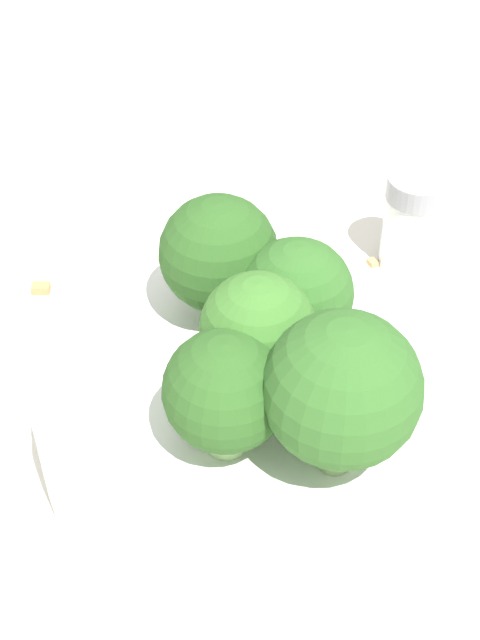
{
  "coord_description": "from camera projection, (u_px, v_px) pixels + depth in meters",
  "views": [
    {
      "loc": [
        -0.2,
        0.17,
        0.32
      ],
      "look_at": [
        0.0,
        0.0,
        0.08
      ],
      "focal_mm": 50.0,
      "sensor_mm": 36.0,
      "label": 1
    }
  ],
  "objects": [
    {
      "name": "ground_plane",
      "position": [
        240.0,
        448.0,
        0.41
      ],
      "size": [
        3.0,
        3.0,
        0.0
      ],
      "primitive_type": "plane",
      "color": "silver"
    },
    {
      "name": "bowl",
      "position": [
        240.0,
        416.0,
        0.39
      ],
      "size": [
        0.18,
        0.18,
        0.04
      ],
      "primitive_type": "cylinder",
      "color": "white",
      "rests_on": "ground_plane"
    },
    {
      "name": "broccoli_floret_0",
      "position": [
        300.0,
        298.0,
        0.37
      ],
      "size": [
        0.05,
        0.05,
        0.06
      ],
      "color": "#84AD66",
      "rests_on": "bowl"
    },
    {
      "name": "broccoli_floret_1",
      "position": [
        264.0,
        330.0,
        0.35
      ],
      "size": [
        0.05,
        0.05,
        0.06
      ],
      "color": "#7A9E5B",
      "rests_on": "bowl"
    },
    {
      "name": "broccoli_floret_2",
      "position": [
        339.0,
        393.0,
        0.32
      ],
      "size": [
        0.06,
        0.06,
        0.07
      ],
      "color": "#7A9E5B",
      "rests_on": "bowl"
    },
    {
      "name": "broccoli_floret_3",
      "position": [
        219.0,
        255.0,
        0.39
      ],
      "size": [
        0.05,
        0.05,
        0.06
      ],
      "color": "#8EB770",
      "rests_on": "bowl"
    },
    {
      "name": "broccoli_floret_4",
      "position": [
        225.0,
        393.0,
        0.33
      ],
      "size": [
        0.05,
        0.05,
        0.06
      ],
      "color": "#8EB770",
      "rests_on": "bowl"
    },
    {
      "name": "pepper_shaker",
      "position": [
        413.0,
        221.0,
        0.49
      ],
      "size": [
        0.03,
        0.03,
        0.06
      ],
      "color": "silver",
      "rests_on": "ground_plane"
    },
    {
      "name": "almond_crumb_1",
      "position": [
        40.0,
        285.0,
        0.49
      ],
      "size": [
        0.01,
        0.01,
        0.01
      ],
      "primitive_type": "cube",
      "rotation": [
        0.0,
        0.0,
        0.87
      ],
      "color": "#AD7F4C",
      "rests_on": "ground_plane"
    },
    {
      "name": "almond_crumb_3",
      "position": [
        373.0,
        260.0,
        0.51
      ],
      "size": [
        0.01,
        0.01,
        0.01
      ],
      "primitive_type": "cube",
      "rotation": [
        0.0,
        0.0,
        2.86
      ],
      "color": "tan",
      "rests_on": "ground_plane"
    }
  ]
}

